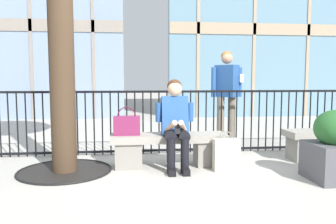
% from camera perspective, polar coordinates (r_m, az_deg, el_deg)
% --- Properties ---
extents(ground_plane, '(60.00, 60.00, 0.00)m').
position_cam_1_polar(ground_plane, '(4.76, 0.14, -9.13)').
color(ground_plane, '#B2ADA3').
extents(stone_bench, '(1.60, 0.44, 0.45)m').
position_cam_1_polar(stone_bench, '(4.70, 0.14, -5.94)').
color(stone_bench, gray).
rests_on(stone_bench, ground).
extents(seated_person_with_phone, '(0.52, 0.66, 1.21)m').
position_cam_1_polar(seated_person_with_phone, '(4.52, 1.26, -1.53)').
color(seated_person_with_phone, black).
rests_on(seated_person_with_phone, ground).
extents(handbag_on_bench, '(0.36, 0.15, 0.39)m').
position_cam_1_polar(handbag_on_bench, '(4.61, -7.03, -2.21)').
color(handbag_on_bench, '#7A234C').
rests_on(handbag_on_bench, stone_bench).
extents(shopping_bag, '(0.34, 0.15, 0.53)m').
position_cam_1_polar(shopping_bag, '(4.54, 9.89, -7.11)').
color(shopping_bag, beige).
rests_on(shopping_bag, ground).
extents(bystander_at_railing, '(0.55, 0.43, 1.71)m').
position_cam_1_polar(bystander_at_railing, '(6.04, 9.91, 3.52)').
color(bystander_at_railing, '#6B6051').
rests_on(bystander_at_railing, ground).
extents(plaza_railing, '(8.73, 0.04, 1.03)m').
position_cam_1_polar(plaza_railing, '(5.46, -0.86, -1.65)').
color(plaza_railing, black).
rests_on(plaza_railing, ground).
extents(planter, '(0.59, 0.59, 0.85)m').
position_cam_1_polar(planter, '(4.49, 26.49, -5.50)').
color(planter, '#4C4C51').
rests_on(planter, ground).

